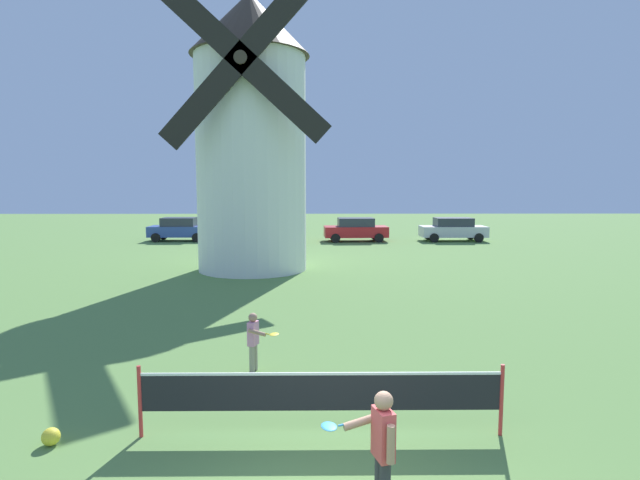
# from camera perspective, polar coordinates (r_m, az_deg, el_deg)

# --- Properties ---
(windmill) EXTENTS (6.83, 5.48, 11.90)m
(windmill) POSITION_cam_1_polar(r_m,az_deg,el_deg) (22.56, -7.80, 12.15)
(windmill) COLOR white
(windmill) RESTS_ON ground_plane
(tennis_net) EXTENTS (5.48, 0.06, 1.10)m
(tennis_net) POSITION_cam_1_polar(r_m,az_deg,el_deg) (7.86, 0.15, -16.81)
(tennis_net) COLOR red
(tennis_net) RESTS_ON ground_plane
(player_near) EXTENTS (0.87, 0.47, 1.45)m
(player_near) POSITION_cam_1_polar(r_m,az_deg,el_deg) (6.25, 6.94, -21.96)
(player_near) COLOR #333338
(player_near) RESTS_ON ground_plane
(player_far) EXTENTS (0.69, 0.65, 1.20)m
(player_far) POSITION_cam_1_polar(r_m,az_deg,el_deg) (10.45, -7.45, -10.96)
(player_far) COLOR #9E937F
(player_far) RESTS_ON ground_plane
(stray_ball) EXTENTS (0.26, 0.26, 0.26)m
(stray_ball) POSITION_cam_1_polar(r_m,az_deg,el_deg) (8.77, -28.12, -19.01)
(stray_ball) COLOR yellow
(stray_ball) RESTS_ON ground_plane
(parked_car_blue) EXTENTS (3.94, 1.88, 1.56)m
(parked_car_blue) POSITION_cam_1_polar(r_m,az_deg,el_deg) (35.16, -15.60, 1.22)
(parked_car_blue) COLOR #334C99
(parked_car_blue) RESTS_ON ground_plane
(parked_car_cream) EXTENTS (4.40, 2.13, 1.56)m
(parked_car_cream) POSITION_cam_1_polar(r_m,az_deg,el_deg) (33.79, -6.28, 1.22)
(parked_car_cream) COLOR silver
(parked_car_cream) RESTS_ON ground_plane
(parked_car_red) EXTENTS (4.26, 2.04, 1.56)m
(parked_car_red) POSITION_cam_1_polar(r_m,az_deg,el_deg) (33.68, 4.06, 1.23)
(parked_car_red) COLOR red
(parked_car_red) RESTS_ON ground_plane
(parked_car_silver) EXTENTS (4.33, 1.90, 1.56)m
(parked_car_silver) POSITION_cam_1_polar(r_m,az_deg,el_deg) (34.91, 14.81, 1.21)
(parked_car_silver) COLOR silver
(parked_car_silver) RESTS_ON ground_plane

